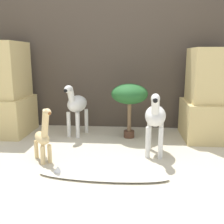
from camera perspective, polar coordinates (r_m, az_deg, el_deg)
ground_plane at (r=2.29m, az=-5.16°, el=-13.96°), size 14.00×14.00×0.00m
wall_back at (r=3.71m, az=-0.99°, el=13.63°), size 6.40×0.08×2.20m
rock_pillar_left at (r=3.66m, az=-22.73°, el=4.09°), size 0.65×0.68×1.18m
rock_pillar_right at (r=3.39m, az=20.89°, el=2.84°), size 0.65×0.68×1.10m
zebra_right at (r=2.68m, az=9.40°, el=-1.23°), size 0.25×0.48×0.66m
zebra_left at (r=3.34m, az=-7.74°, el=1.47°), size 0.30×0.48×0.66m
giraffe_figurine at (r=2.59m, az=-14.79°, el=-5.21°), size 0.31×0.36×0.55m
potted_palm_front at (r=3.20m, az=3.84°, el=3.62°), size 0.45×0.45×0.67m
surfboard at (r=2.27m, az=-2.29°, el=-13.56°), size 1.11×0.27×0.08m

